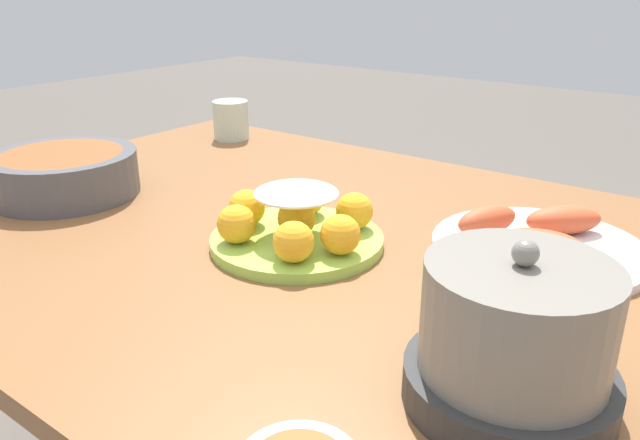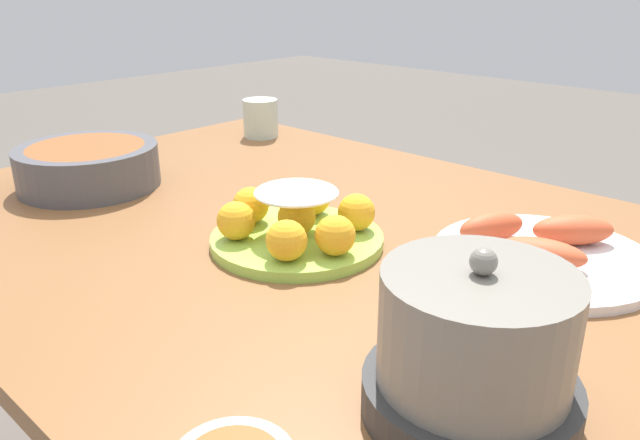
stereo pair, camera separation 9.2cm
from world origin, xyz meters
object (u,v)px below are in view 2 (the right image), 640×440
at_px(seafood_platter, 542,250).
at_px(cake_plate, 296,224).
at_px(cup_near, 261,118).
at_px(dining_table, 342,292).
at_px(warming_pot, 474,350).
at_px(serving_bowl, 88,165).

bearing_deg(seafood_platter, cake_plate, 33.85).
distance_m(cake_plate, cup_near, 0.68).
xyz_separation_m(dining_table, cup_near, (0.59, -0.37, 0.13)).
xyz_separation_m(cake_plate, cup_near, (0.54, -0.41, 0.01)).
bearing_deg(warming_pot, cake_plate, -22.77).
bearing_deg(seafood_platter, serving_bowl, 19.20).
relative_size(serving_bowl, seafood_platter, 0.85).
bearing_deg(seafood_platter, dining_table, 31.92).
bearing_deg(cake_plate, serving_bowl, 8.71).
distance_m(serving_bowl, cup_near, 0.49).
bearing_deg(serving_bowl, dining_table, -167.33).
relative_size(cup_near, warming_pot, 0.47).
xyz_separation_m(cake_plate, serving_bowl, (0.48, 0.07, 0.01)).
distance_m(dining_table, cup_near, 0.71).
distance_m(cup_near, warming_pot, 1.09).
distance_m(cake_plate, seafood_platter, 0.35).
bearing_deg(cake_plate, cup_near, -37.36).
height_order(serving_bowl, warming_pot, warming_pot).
relative_size(dining_table, cake_plate, 6.05).
xyz_separation_m(dining_table, seafood_platter, (-0.24, -0.15, 0.10)).
height_order(seafood_platter, cup_near, cup_near).
bearing_deg(warming_pot, seafood_platter, -75.03).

